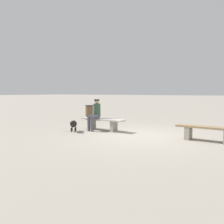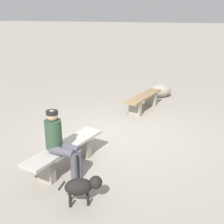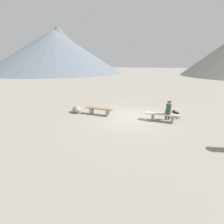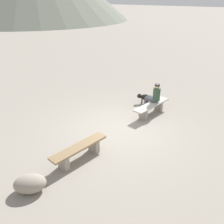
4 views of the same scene
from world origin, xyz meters
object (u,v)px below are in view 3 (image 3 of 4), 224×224
at_px(bench_right, 162,116).
at_px(boulder, 77,109).
at_px(bench_left, 100,110).
at_px(seated_person, 168,110).
at_px(dog, 176,113).

bearing_deg(bench_right, boulder, -177.11).
xyz_separation_m(bench_right, boulder, (-5.52, 0.16, -0.10)).
distance_m(bench_right, boulder, 5.52).
bearing_deg(boulder, bench_right, -1.69).
bearing_deg(boulder, bench_left, -1.12).
relative_size(bench_right, boulder, 2.46).
xyz_separation_m(bench_left, seated_person, (4.17, -0.03, 0.38)).
bearing_deg(bench_left, dog, 13.18).
bearing_deg(boulder, seated_person, -0.65).
bearing_deg(dog, boulder, 62.18).
xyz_separation_m(bench_left, bench_right, (3.88, -0.13, 0.02)).
xyz_separation_m(bench_left, dog, (4.66, 0.71, -0.02)).
relative_size(bench_left, seated_person, 1.54).
bearing_deg(dog, bench_left, 64.69).
height_order(seated_person, dog, seated_person).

